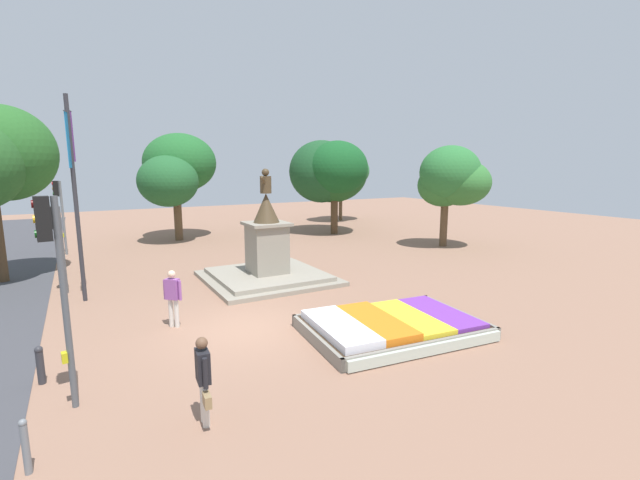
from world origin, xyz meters
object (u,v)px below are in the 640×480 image
statue_monument (267,258)px  pedestrian_near_planter (173,295)px  kerb_bollard_mid_a (25,445)px  traffic_light_far_corner (60,204)px  flower_planter (390,326)px  pedestrian_with_handbag (203,376)px  traffic_light_mid_block (57,233)px  kerb_bollard_mid_b (40,364)px  traffic_light_near_crossing (55,267)px  banner_pole (75,189)px

statue_monument → pedestrian_near_planter: statue_monument is taller
kerb_bollard_mid_a → traffic_light_far_corner: bearing=89.7°
flower_planter → traffic_light_far_corner: bearing=115.6°
flower_planter → statue_monument: 7.11m
pedestrian_near_planter → flower_planter: bearing=-34.2°
flower_planter → pedestrian_with_handbag: bearing=-162.9°
traffic_light_mid_block → kerb_bollard_mid_b: bearing=-91.8°
flower_planter → kerb_bollard_mid_a: bearing=-168.7°
flower_planter → pedestrian_near_planter: bearing=145.8°
statue_monument → kerb_bollard_mid_a: 11.52m
traffic_light_near_crossing → kerb_bollard_mid_b: size_ratio=4.80×
traffic_light_far_corner → banner_pole: 9.61m
traffic_light_far_corner → banner_pole: banner_pole is taller
flower_planter → banner_pole: banner_pole is taller
traffic_light_near_crossing → kerb_bollard_mid_b: 2.79m
traffic_light_mid_block → pedestrian_near_planter: size_ratio=1.89×
banner_pole → pedestrian_near_planter: 5.50m
traffic_light_near_crossing → pedestrian_with_handbag: 3.39m
traffic_light_near_crossing → flower_planter: bearing=-0.7°
flower_planter → banner_pole: bearing=134.1°
statue_monument → pedestrian_near_planter: size_ratio=2.88×
flower_planter → pedestrian_near_planter: pedestrian_near_planter is taller
traffic_light_near_crossing → pedestrian_near_planter: bearing=52.5°
traffic_light_far_corner → pedestrian_with_handbag: bearing=-82.2°
traffic_light_far_corner → kerb_bollard_mid_b: size_ratio=4.56×
traffic_light_far_corner → kerb_bollard_mid_b: (-0.12, -15.64, -2.22)m
kerb_bollard_mid_a → kerb_bollard_mid_b: kerb_bollard_mid_a is taller
traffic_light_mid_block → kerb_bollard_mid_b: 7.74m
kerb_bollard_mid_a → kerb_bollard_mid_b: 3.16m
pedestrian_near_planter → banner_pole: bearing=118.4°
traffic_light_far_corner → kerb_bollard_mid_b: 15.80m
banner_pole → kerb_bollard_mid_a: banner_pole is taller
traffic_light_far_corner → kerb_bollard_mid_b: traffic_light_far_corner is taller
traffic_light_mid_block → kerb_bollard_mid_a: bearing=-91.2°
banner_pole → pedestrian_with_handbag: (1.77, -9.37, -2.94)m
kerb_bollard_mid_b → statue_monument: bearing=36.3°
traffic_light_near_crossing → pedestrian_near_planter: traffic_light_near_crossing is taller
pedestrian_with_handbag → kerb_bollard_mid_a: (-2.69, 0.07, -0.46)m
flower_planter → traffic_light_far_corner: (-8.20, 17.14, 2.45)m
flower_planter → traffic_light_near_crossing: (-7.79, 0.10, 2.59)m
statue_monument → traffic_light_far_corner: statue_monument is taller
statue_monument → traffic_light_mid_block: (-7.31, 1.98, 1.35)m
traffic_light_mid_block → statue_monument: bearing=-15.1°
flower_planter → kerb_bollard_mid_b: 8.46m
kerb_bollard_mid_b → flower_planter: bearing=-10.2°
traffic_light_near_crossing → kerb_bollard_mid_b: (-0.53, 1.40, -2.36)m
statue_monument → kerb_bollard_mid_b: size_ratio=5.70×
traffic_light_mid_block → banner_pole: banner_pole is taller
statue_monument → traffic_light_far_corner: size_ratio=1.25×
traffic_light_far_corner → pedestrian_with_handbag: size_ratio=2.34×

